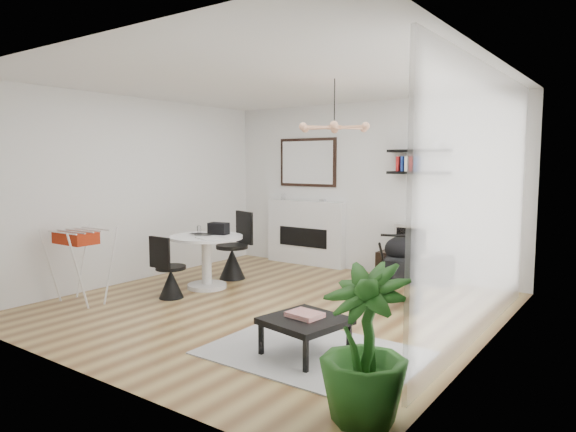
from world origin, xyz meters
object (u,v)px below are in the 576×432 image
Objects in this scene: fireplace at (306,225)px; tv_console at (414,268)px; crt_tv at (417,239)px; dining_table at (207,254)px; stroller at (402,272)px; coffee_table at (305,322)px; drying_rack at (81,264)px; potted_plant at (364,344)px.

tv_console is (2.01, -0.12, -0.48)m from fireplace.
crt_tv is 3.05m from dining_table.
dining_table is (-0.19, -2.21, -0.20)m from fireplace.
fireplace is 2.14× the size of dining_table.
crt_tv is 0.55× the size of stroller.
crt_tv is at bearing -3.53° from fireplace.
crt_tv is 3.41m from coffee_table.
drying_rack is at bearing -163.64° from stroller.
stroller is at bearing 33.30° from drying_rack.
coffee_table is (2.33, -3.51, -0.37)m from fireplace.
tv_console is at bearing 87.59° from stroller.
drying_rack is at bearing -129.68° from tv_console.
stroller is at bearing 88.91° from coffee_table.
fireplace is 2.22m from dining_table.
fireplace is 4.23m from coffee_table.
stroller is at bearing -75.84° from crt_tv.
drying_rack is at bearing -177.34° from coffee_table.
tv_console is 1.01× the size of potted_plant.
stroller is (3.30, 2.24, -0.08)m from drying_rack.
potted_plant is at bearing -37.56° from coffee_table.
fireplace is at bearing 176.47° from crt_tv.
drying_rack reaches higher than crt_tv.
crt_tv is 4.62m from drying_rack.
dining_table is at bearing 62.21° from drying_rack.
drying_rack is 1.21× the size of coffee_table.
fireplace is at bearing 85.11° from dining_table.
dining_table is at bearing 179.19° from stroller.
dining_table is at bearing -137.00° from crt_tv.
fireplace is at bearing 176.51° from tv_console.
drying_rack is (-2.97, -3.54, -0.14)m from crt_tv.
tv_console is 1.16× the size of drying_rack.
tv_console is at bearing 174.12° from crt_tv.
stroller is at bearing 17.05° from dining_table.
drying_rack is (-2.94, -3.54, 0.29)m from tv_console.
potted_plant is (3.31, -4.26, -0.15)m from fireplace.
stroller is at bearing -74.56° from tv_console.
stroller reaches higher than crt_tv.
fireplace reaches higher than dining_table.
crt_tv is at bearing 86.31° from stroller.
stroller is 2.99m from potted_plant.
stroller reaches higher than coffee_table.
tv_console is 0.43m from crt_tv.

